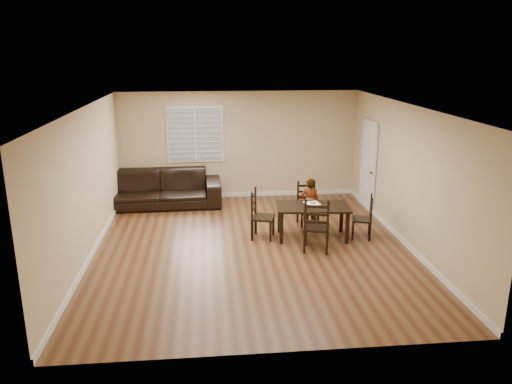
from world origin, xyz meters
TOP-DOWN VIEW (x-y plane):
  - ground at (0.00, 0.00)m, footprint 7.00×7.00m
  - room at (0.04, 0.18)m, footprint 6.04×7.04m
  - dining_table at (1.26, 0.39)m, footprint 1.52×0.94m
  - chair_near at (1.32, 1.32)m, footprint 0.46×0.43m
  - chair_far at (1.17, -0.39)m, footprint 0.58×0.56m
  - chair_left at (0.15, 0.52)m, footprint 0.53×0.55m
  - chair_right at (2.36, 0.27)m, footprint 0.48×0.50m
  - child at (1.31, 0.92)m, footprint 0.44×0.33m
  - napkin at (1.28, 0.56)m, footprint 0.34×0.34m
  - donut at (1.29, 0.56)m, footprint 0.11×0.11m
  - sofa at (-1.99, 2.88)m, footprint 2.97×1.22m

SIDE VIEW (x-z plane):
  - ground at x=0.00m, z-range 0.00..0.00m
  - chair_right at x=2.36m, z-range -0.04..0.86m
  - chair_near at x=1.32m, z-range -0.04..0.90m
  - sofa at x=-1.99m, z-range 0.00..0.86m
  - chair_left at x=0.15m, z-range -0.05..0.96m
  - chair_far at x=1.17m, z-range -0.05..1.01m
  - child at x=1.31m, z-range 0.00..1.11m
  - dining_table at x=1.26m, z-range 0.25..0.93m
  - napkin at x=1.28m, z-range 0.68..0.68m
  - donut at x=1.29m, z-range 0.68..0.72m
  - room at x=0.04m, z-range 0.45..3.17m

